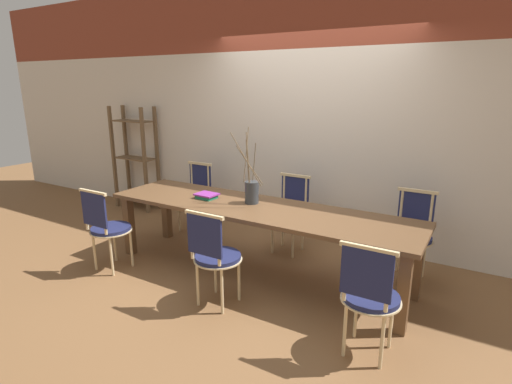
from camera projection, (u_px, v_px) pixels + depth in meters
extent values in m
plane|color=brown|center=(256.00, 273.00, 4.18)|extent=(16.00, 16.00, 0.00)
cube|color=beige|center=(308.00, 148.00, 4.91)|extent=(12.00, 0.06, 2.31)
cube|color=brown|center=(313.00, 7.00, 4.49)|extent=(12.00, 0.06, 0.89)
cube|color=brown|center=(256.00, 208.00, 3.99)|extent=(3.23, 0.82, 0.04)
cube|color=brown|center=(129.00, 225.00, 4.58)|extent=(0.09, 0.09, 0.69)
cube|color=brown|center=(404.00, 294.00, 3.09)|extent=(0.09, 0.09, 0.69)
cube|color=brown|center=(166.00, 211.00, 5.09)|extent=(0.09, 0.09, 0.69)
cube|color=brown|center=(417.00, 264.00, 3.59)|extent=(0.09, 0.09, 0.69)
cylinder|color=#1E234C|center=(111.00, 228.00, 4.18)|extent=(0.40, 0.40, 0.04)
cylinder|color=beige|center=(111.00, 230.00, 4.18)|extent=(0.43, 0.43, 0.01)
cylinder|color=beige|center=(115.00, 243.00, 4.41)|extent=(0.03, 0.03, 0.43)
cylinder|color=beige|center=(131.00, 247.00, 4.28)|extent=(0.03, 0.03, 0.43)
cylinder|color=beige|center=(94.00, 251.00, 4.19)|extent=(0.03, 0.03, 0.43)
cylinder|color=beige|center=(111.00, 256.00, 4.06)|extent=(0.03, 0.03, 0.43)
cylinder|color=beige|center=(85.00, 209.00, 4.04)|extent=(0.03, 0.03, 0.43)
cylinder|color=beige|center=(104.00, 214.00, 3.90)|extent=(0.03, 0.03, 0.43)
cube|color=#1E234C|center=(94.00, 210.00, 3.96)|extent=(0.34, 0.02, 0.34)
cube|color=beige|center=(93.00, 192.00, 3.92)|extent=(0.38, 0.03, 0.03)
cylinder|color=#1E234C|center=(218.00, 257.00, 3.50)|extent=(0.40, 0.40, 0.04)
cylinder|color=beige|center=(218.00, 259.00, 3.50)|extent=(0.43, 0.43, 0.01)
cylinder|color=beige|center=(215.00, 272.00, 3.73)|extent=(0.03, 0.03, 0.43)
cylinder|color=beige|center=(239.00, 278.00, 3.60)|extent=(0.03, 0.03, 0.43)
cylinder|color=beige|center=(198.00, 283.00, 3.51)|extent=(0.03, 0.03, 0.43)
cylinder|color=beige|center=(222.00, 291.00, 3.38)|extent=(0.03, 0.03, 0.43)
cylinder|color=beige|center=(192.00, 235.00, 3.36)|extent=(0.03, 0.03, 0.43)
cylinder|color=beige|center=(219.00, 241.00, 3.22)|extent=(0.03, 0.03, 0.43)
cube|color=#1E234C|center=(204.00, 236.00, 3.28)|extent=(0.34, 0.02, 0.34)
cube|color=beige|center=(204.00, 215.00, 3.24)|extent=(0.38, 0.03, 0.03)
cylinder|color=#1E234C|center=(371.00, 297.00, 2.84)|extent=(0.40, 0.40, 0.04)
cylinder|color=beige|center=(370.00, 300.00, 2.84)|extent=(0.43, 0.43, 0.01)
cylinder|color=beige|center=(356.00, 312.00, 3.07)|extent=(0.03, 0.03, 0.43)
cylinder|color=beige|center=(391.00, 322.00, 2.94)|extent=(0.03, 0.03, 0.43)
cylinder|color=beige|center=(345.00, 329.00, 2.85)|extent=(0.03, 0.03, 0.43)
cylinder|color=beige|center=(382.00, 341.00, 2.72)|extent=(0.03, 0.03, 0.43)
cylinder|color=beige|center=(346.00, 272.00, 2.70)|extent=(0.03, 0.03, 0.43)
cylinder|color=beige|center=(388.00, 282.00, 2.56)|extent=(0.03, 0.03, 0.43)
cube|color=#1E234C|center=(366.00, 274.00, 2.62)|extent=(0.34, 0.02, 0.34)
cube|color=beige|center=(369.00, 249.00, 2.58)|extent=(0.38, 0.03, 0.03)
cylinder|color=#1E234C|center=(193.00, 198.00, 5.29)|extent=(0.40, 0.40, 0.04)
cylinder|color=beige|center=(193.00, 200.00, 5.30)|extent=(0.43, 0.43, 0.01)
cylinder|color=beige|center=(195.00, 219.00, 5.18)|extent=(0.03, 0.03, 0.43)
cylinder|color=beige|center=(179.00, 216.00, 5.31)|extent=(0.03, 0.03, 0.43)
cylinder|color=beige|center=(207.00, 214.00, 5.40)|extent=(0.03, 0.03, 0.43)
cylinder|color=beige|center=(192.00, 210.00, 5.53)|extent=(0.03, 0.03, 0.43)
cylinder|color=beige|center=(209.00, 179.00, 5.31)|extent=(0.03, 0.03, 0.43)
cylinder|color=beige|center=(192.00, 177.00, 5.45)|extent=(0.03, 0.03, 0.43)
cube|color=#1E234C|center=(200.00, 177.00, 5.38)|extent=(0.34, 0.02, 0.34)
cube|color=beige|center=(200.00, 164.00, 5.32)|extent=(0.38, 0.03, 0.03)
cylinder|color=#1E234C|center=(288.00, 215.00, 4.60)|extent=(0.40, 0.40, 0.04)
cylinder|color=beige|center=(288.00, 217.00, 4.61)|extent=(0.43, 0.43, 0.01)
cylinder|color=beige|center=(293.00, 240.00, 4.49)|extent=(0.03, 0.03, 0.43)
cylinder|color=beige|center=(272.00, 236.00, 4.62)|extent=(0.03, 0.03, 0.43)
cylinder|color=beige|center=(303.00, 233.00, 4.71)|extent=(0.03, 0.03, 0.43)
cylinder|color=beige|center=(283.00, 229.00, 4.84)|extent=(0.03, 0.03, 0.43)
cylinder|color=beige|center=(306.00, 194.00, 4.61)|extent=(0.03, 0.03, 0.43)
cylinder|color=beige|center=(284.00, 191.00, 4.75)|extent=(0.03, 0.03, 0.43)
cube|color=#1E234C|center=(295.00, 190.00, 4.68)|extent=(0.34, 0.02, 0.34)
cube|color=beige|center=(295.00, 176.00, 4.63)|extent=(0.38, 0.03, 0.03)
cylinder|color=#1E234C|center=(410.00, 237.00, 3.94)|extent=(0.40, 0.40, 0.04)
cylinder|color=beige|center=(410.00, 239.00, 3.94)|extent=(0.43, 0.43, 0.01)
cylinder|color=beige|center=(420.00, 267.00, 3.82)|extent=(0.03, 0.03, 0.43)
cylinder|color=beige|center=(391.00, 261.00, 3.95)|extent=(0.03, 0.03, 0.43)
cylinder|color=beige|center=(424.00, 257.00, 4.04)|extent=(0.03, 0.03, 0.43)
cylinder|color=beige|center=(397.00, 252.00, 4.17)|extent=(0.03, 0.03, 0.43)
cylinder|color=beige|center=(431.00, 212.00, 3.95)|extent=(0.03, 0.03, 0.43)
cylinder|color=beige|center=(401.00, 208.00, 4.09)|extent=(0.03, 0.03, 0.43)
cube|color=#1E234C|center=(416.00, 208.00, 4.02)|extent=(0.34, 0.02, 0.34)
cube|color=beige|center=(418.00, 191.00, 3.97)|extent=(0.38, 0.03, 0.03)
cylinder|color=#33383D|center=(252.00, 192.00, 4.07)|extent=(0.14, 0.14, 0.23)
cylinder|color=brown|center=(248.00, 158.00, 3.96)|extent=(0.08, 0.05, 0.50)
cylinder|color=brown|center=(246.00, 160.00, 3.83)|extent=(0.32, 0.07, 0.51)
cylinder|color=brown|center=(254.00, 162.00, 4.00)|extent=(0.06, 0.04, 0.40)
cylinder|color=brown|center=(250.00, 166.00, 3.86)|extent=(0.25, 0.11, 0.39)
cylinder|color=brown|center=(247.00, 161.00, 3.97)|extent=(0.08, 0.07, 0.42)
cylinder|color=brown|center=(246.00, 155.00, 3.99)|extent=(0.02, 0.13, 0.55)
cube|color=#1E6B4C|center=(207.00, 198.00, 4.26)|extent=(0.20, 0.17, 0.02)
cube|color=#1E6B4C|center=(206.00, 196.00, 4.26)|extent=(0.19, 0.16, 0.02)
cube|color=#842D8C|center=(207.00, 194.00, 4.27)|extent=(0.24, 0.20, 0.02)
cube|color=brown|center=(114.00, 158.00, 6.26)|extent=(0.04, 0.04, 1.59)
cube|color=brown|center=(145.00, 162.00, 5.93)|extent=(0.04, 0.04, 1.59)
cube|color=brown|center=(127.00, 155.00, 6.48)|extent=(0.04, 0.04, 1.59)
cube|color=brown|center=(157.00, 159.00, 6.15)|extent=(0.04, 0.04, 1.59)
cube|color=brown|center=(138.00, 196.00, 6.36)|extent=(0.68, 0.26, 0.02)
cube|color=brown|center=(135.00, 158.00, 6.20)|extent=(0.68, 0.26, 0.02)
cube|color=brown|center=(132.00, 121.00, 6.05)|extent=(0.68, 0.26, 0.02)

